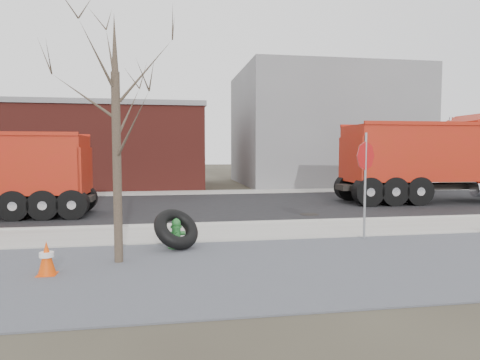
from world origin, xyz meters
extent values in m
plane|color=#383328|center=(0.00, 0.00, 0.00)|extent=(120.00, 120.00, 0.00)
cube|color=slate|center=(0.00, -3.50, 0.01)|extent=(60.00, 5.00, 0.03)
cube|color=#9E9B93|center=(0.00, 0.25, 0.03)|extent=(60.00, 2.50, 0.06)
cube|color=#9E9B93|center=(0.00, 1.55, 0.06)|extent=(60.00, 0.15, 0.11)
cube|color=black|center=(0.00, 6.30, 0.01)|extent=(60.00, 9.40, 0.02)
cube|color=#9E9B93|center=(0.00, 12.00, 0.03)|extent=(60.00, 2.00, 0.06)
cube|color=gray|center=(9.00, 18.00, 4.00)|extent=(12.00, 10.00, 8.00)
cube|color=maroon|center=(-10.00, 17.00, 2.50)|extent=(20.00, 8.00, 5.00)
cube|color=gray|center=(-10.00, 17.00, 5.15)|extent=(20.20, 8.20, 0.30)
cylinder|color=#382D23|center=(-3.20, -2.60, 2.00)|extent=(0.18, 0.18, 4.00)
cone|color=#382D23|center=(-3.20, -2.60, 4.60)|extent=(0.14, 0.14, 1.20)
cylinder|color=#2D772D|center=(-1.97, -1.48, 0.03)|extent=(0.40, 0.40, 0.05)
cylinder|color=#2D772D|center=(-1.97, -1.48, 0.30)|extent=(0.21, 0.21, 0.54)
cylinder|color=#2D772D|center=(-1.97, -1.48, 0.54)|extent=(0.27, 0.27, 0.05)
sphere|color=#2D772D|center=(-1.97, -1.48, 0.63)|extent=(0.22, 0.22, 0.22)
cylinder|color=#2D772D|center=(-1.97, -1.48, 0.72)|extent=(0.05, 0.05, 0.05)
cylinder|color=#2D772D|center=(-2.12, -1.50, 0.38)|extent=(0.12, 0.11, 0.10)
cylinder|color=#2D772D|center=(-1.82, -1.47, 0.38)|extent=(0.12, 0.11, 0.10)
cylinder|color=#2D772D|center=(-1.95, -1.64, 0.36)|extent=(0.15, 0.12, 0.14)
torus|color=black|center=(-1.97, -1.52, 0.50)|extent=(1.49, 1.45, 1.04)
cylinder|color=gray|center=(2.99, -1.28, 1.43)|extent=(0.06, 0.06, 2.85)
cylinder|color=#AC0C0C|center=(2.99, -1.28, 2.24)|extent=(0.68, 0.42, 0.77)
cube|color=#E24407|center=(-4.44, -3.34, 0.02)|extent=(0.35, 0.35, 0.04)
cone|color=#E24407|center=(-4.44, -3.34, 0.35)|extent=(0.33, 0.33, 0.65)
cylinder|color=white|center=(-4.44, -3.34, 0.42)|extent=(0.27, 0.27, 0.09)
cube|color=black|center=(10.17, 6.00, 0.74)|extent=(9.62, 1.32, 0.25)
cube|color=#9E190D|center=(8.72, 6.05, 2.26)|extent=(5.70, 2.89, 2.47)
cylinder|color=silver|center=(11.41, 7.02, 2.66)|extent=(0.16, 0.16, 2.69)
cylinder|color=black|center=(7.41, 7.17, 0.64)|extent=(1.24, 0.38, 1.23)
cylinder|color=black|center=(7.33, 5.02, 0.64)|extent=(1.24, 0.38, 1.23)
cube|color=#9E190D|center=(-7.45, 4.45, 1.89)|extent=(4.68, 2.26, 2.05)
cylinder|color=black|center=(-6.32, 3.55, 0.53)|extent=(1.03, 0.28, 1.03)
cylinder|color=black|center=(-6.33, 5.35, 0.53)|extent=(1.03, 0.28, 1.03)
camera|label=1|loc=(-2.16, -11.82, 2.39)|focal=32.00mm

